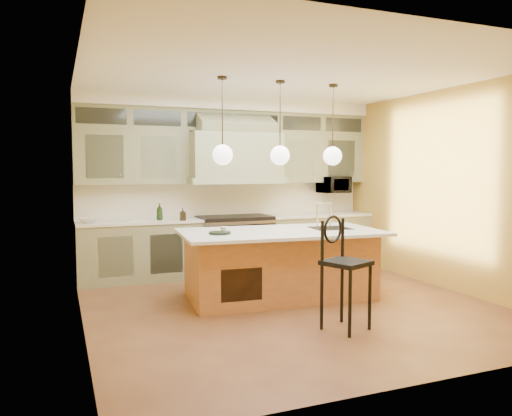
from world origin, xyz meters
name	(u,v)px	position (x,y,z in m)	size (l,w,h in m)	color
floor	(290,305)	(0.00, 0.00, 0.00)	(5.00, 5.00, 0.00)	#56301D
ceiling	(291,75)	(0.00, 0.00, 2.90)	(5.00, 5.00, 0.00)	white
wall_back	(228,186)	(0.00, 2.50, 1.45)	(5.00, 5.00, 0.00)	#B18930
wall_front	(428,206)	(0.00, -2.50, 1.45)	(5.00, 5.00, 0.00)	#B18930
wall_left	(80,196)	(-2.50, 0.00, 1.45)	(5.00, 5.00, 0.00)	#B18930
wall_right	(447,189)	(2.50, 0.00, 1.45)	(5.00, 5.00, 0.00)	#B18930
back_cabinetry	(233,187)	(0.00, 2.23, 1.43)	(5.00, 0.77, 2.90)	gray
range	(235,244)	(0.00, 2.14, 0.49)	(1.20, 0.74, 0.96)	silver
kitchen_island	(280,263)	(0.04, 0.41, 0.47)	(2.76, 1.61, 1.35)	#A06238
counter_stool	(344,265)	(0.13, -1.05, 0.71)	(0.57, 0.57, 1.24)	black
microwave	(334,185)	(1.95, 2.25, 1.45)	(0.54, 0.37, 0.30)	black
oil_bottle_a	(160,212)	(-1.24, 2.15, 1.07)	(0.10, 0.10, 0.26)	black
oil_bottle_b	(183,214)	(-0.93, 1.92, 1.04)	(0.09, 0.09, 0.20)	black
fruit_bowl	(89,220)	(-2.30, 2.15, 0.98)	(0.29, 0.29, 0.07)	silver
cup	(224,230)	(-0.76, 0.39, 0.96)	(0.10, 0.10, 0.09)	white
pendant_left	(223,153)	(-0.76, 0.41, 1.95)	(0.26, 0.26, 1.11)	#2D2319
pendant_center	(280,153)	(0.04, 0.41, 1.95)	(0.26, 0.26, 1.11)	#2D2319
pendant_right	(333,154)	(0.84, 0.41, 1.95)	(0.26, 0.26, 1.11)	#2D2319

